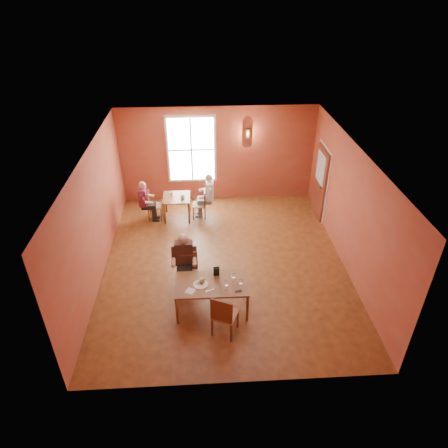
{
  "coord_description": "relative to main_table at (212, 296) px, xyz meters",
  "views": [
    {
      "loc": [
        -0.49,
        -8.04,
        6.28
      ],
      "look_at": [
        0.0,
        0.2,
        1.05
      ],
      "focal_mm": 32.0,
      "sensor_mm": 36.0,
      "label": 1
    }
  ],
  "objects": [
    {
      "name": "wall_front",
      "position": [
        0.37,
        -1.9,
        1.14
      ],
      "size": [
        6.0,
        0.04,
        3.0
      ],
      "primitive_type": "cube",
      "color": "brown",
      "rests_on": "ground"
    },
    {
      "name": "chair_diner_main",
      "position": [
        -0.5,
        0.65,
        0.11
      ],
      "size": [
        0.42,
        0.42,
        0.95
      ],
      "primitive_type": null,
      "rotation": [
        0.0,
        0.0,
        3.14
      ],
      "color": "#503118",
      "rests_on": "ground"
    },
    {
      "name": "chair_diner_maroon",
      "position": [
        -1.55,
        3.92,
        0.08
      ],
      "size": [
        0.39,
        0.39,
        0.89
      ],
      "primitive_type": null,
      "rotation": [
        0.0,
        0.0,
        -1.57
      ],
      "color": "#4E2C10",
      "rests_on": "ground"
    },
    {
      "name": "napkin",
      "position": [
        -0.44,
        -0.21,
        0.36
      ],
      "size": [
        0.24,
        0.24,
        0.01
      ],
      "primitive_type": "cube",
      "rotation": [
        0.0,
        0.0,
        -0.43
      ],
      "color": "white",
      "rests_on": "main_table"
    },
    {
      "name": "diner_maroon",
      "position": [
        -1.58,
        3.92,
        0.25
      ],
      "size": [
        0.49,
        0.49,
        1.23
      ],
      "primitive_type": null,
      "rotation": [
        0.0,
        0.0,
        -1.57
      ],
      "color": "maroon",
      "rests_on": "ground"
    },
    {
      "name": "menu_stand",
      "position": [
        0.12,
        0.26,
        0.47
      ],
      "size": [
        0.14,
        0.08,
        0.21
      ],
      "primitive_type": "cube",
      "rotation": [
        0.0,
        0.0,
        0.13
      ],
      "color": "black",
      "rests_on": "main_table"
    },
    {
      "name": "plate_food",
      "position": [
        -0.23,
        -0.03,
        0.38
      ],
      "size": [
        0.34,
        0.34,
        0.04
      ],
      "primitive_type": "cylinder",
      "rotation": [
        0.0,
        0.0,
        -0.11
      ],
      "color": "white",
      "rests_on": "main_table"
    },
    {
      "name": "window",
      "position": [
        -0.43,
        5.05,
        1.34
      ],
      "size": [
        1.36,
        0.1,
        1.96
      ],
      "primitive_type": "cube",
      "color": "white",
      "rests_on": "wall_back"
    },
    {
      "name": "cup_b",
      "position": [
        -1.04,
        4.04,
        0.38
      ],
      "size": [
        0.13,
        0.13,
        0.09
      ],
      "primitive_type": "imported",
      "rotation": [
        0.0,
        0.0,
        -0.32
      ],
      "color": "white",
      "rests_on": "second_table"
    },
    {
      "name": "wall_right",
      "position": [
        3.37,
        1.6,
        1.14
      ],
      "size": [
        0.04,
        7.0,
        3.0
      ],
      "primitive_type": "cube",
      "color": "brown",
      "rests_on": "ground"
    },
    {
      "name": "goblet_a",
      "position": [
        0.47,
        0.07,
        0.46
      ],
      "size": [
        0.1,
        0.1,
        0.2
      ],
      "primitive_type": null,
      "rotation": [
        0.0,
        0.0,
        0.33
      ],
      "color": "white",
      "rests_on": "main_table"
    },
    {
      "name": "sandwich",
      "position": [
        -0.2,
        0.04,
        0.41
      ],
      "size": [
        0.12,
        0.12,
        0.11
      ],
      "primitive_type": "cube",
      "rotation": [
        0.0,
        0.0,
        0.56
      ],
      "color": "tan",
      "rests_on": "main_table"
    },
    {
      "name": "diner_white",
      "position": [
        -0.22,
        3.92,
        0.29
      ],
      "size": [
        0.52,
        0.52,
        1.3
      ],
      "primitive_type": null,
      "rotation": [
        0.0,
        0.0,
        1.57
      ],
      "color": "silver",
      "rests_on": "ground"
    },
    {
      "name": "cup_a",
      "position": [
        -0.71,
        3.81,
        0.39
      ],
      "size": [
        0.14,
        0.14,
        0.1
      ],
      "primitive_type": "imported",
      "rotation": [
        0.0,
        0.0,
        0.14
      ],
      "color": "white",
      "rests_on": "second_table"
    },
    {
      "name": "door",
      "position": [
        3.31,
        3.9,
        0.69
      ],
      "size": [
        0.12,
        1.04,
        2.1
      ],
      "primitive_type": "cube",
      "color": "maroon",
      "rests_on": "ground"
    },
    {
      "name": "ceiling",
      "position": [
        0.37,
        1.6,
        2.64
      ],
      "size": [
        6.0,
        7.0,
        0.04
      ],
      "primitive_type": "cube",
      "color": "white",
      "rests_on": "wall_back"
    },
    {
      "name": "chair_diner_white",
      "position": [
        -0.25,
        3.92,
        0.08
      ],
      "size": [
        0.39,
        0.39,
        0.87
      ],
      "primitive_type": null,
      "rotation": [
        0.0,
        0.0,
        1.57
      ],
      "color": "#45250E",
      "rests_on": "ground"
    },
    {
      "name": "main_table",
      "position": [
        0.0,
        0.0,
        0.0
      ],
      "size": [
        1.54,
        0.87,
        0.72
      ],
      "primitive_type": null,
      "color": "brown",
      "rests_on": "ground"
    },
    {
      "name": "knife",
      "position": [
        -0.04,
        -0.21,
        0.36
      ],
      "size": [
        0.19,
        0.09,
        0.0
      ],
      "primitive_type": "cube",
      "rotation": [
        0.0,
        0.0,
        0.39
      ],
      "color": "silver",
      "rests_on": "main_table"
    },
    {
      "name": "wall_sconce",
      "position": [
        1.27,
        5.0,
        1.84
      ],
      "size": [
        0.16,
        0.16,
        0.28
      ],
      "primitive_type": "cylinder",
      "color": "brown",
      "rests_on": "wall_back"
    },
    {
      "name": "chair_empty",
      "position": [
        0.25,
        -0.68,
        0.15
      ],
      "size": [
        0.59,
        0.59,
        1.02
      ],
      "primitive_type": null,
      "rotation": [
        0.0,
        0.0,
        -0.42
      ],
      "color": "#582B16",
      "rests_on": "ground"
    },
    {
      "name": "goblet_b",
      "position": [
        0.61,
        -0.13,
        0.45
      ],
      "size": [
        0.09,
        0.09,
        0.19
      ],
      "primitive_type": null,
      "rotation": [
        0.0,
        0.0,
        0.29
      ],
      "color": "silver",
      "rests_on": "main_table"
    },
    {
      "name": "wall_back",
      "position": [
        0.37,
        5.1,
        1.14
      ],
      "size": [
        6.0,
        0.04,
        3.0
      ],
      "primitive_type": "cube",
      "color": "brown",
      "rests_on": "ground"
    },
    {
      "name": "sunglasses",
      "position": [
        0.54,
        -0.28,
        0.37
      ],
      "size": [
        0.15,
        0.08,
        0.02
      ],
      "primitive_type": "cube",
      "rotation": [
        0.0,
        0.0,
        0.24
      ],
      "color": "black",
      "rests_on": "main_table"
    },
    {
      "name": "second_table",
      "position": [
        -0.9,
        3.92,
        -0.01
      ],
      "size": [
        0.79,
        0.79,
        0.7
      ],
      "primitive_type": null,
      "color": "brown",
      "rests_on": "ground"
    },
    {
      "name": "diner_main",
      "position": [
        -0.5,
        0.62,
        0.31
      ],
      "size": [
        0.54,
        0.54,
        1.34
      ],
      "primitive_type": null,
      "rotation": [
        0.0,
        0.0,
        3.14
      ],
      "color": "#463026",
      "rests_on": "ground"
    },
    {
      "name": "ground",
      "position": [
        0.37,
        1.6,
        -0.36
      ],
      "size": [
        6.0,
        7.0,
        0.01
      ],
      "primitive_type": "cube",
      "color": "brown",
      "rests_on": "ground"
    },
    {
      "name": "wall_left",
      "position": [
        -2.63,
        1.6,
        1.14
      ],
      "size": [
        0.04,
        7.0,
        3.0
      ],
      "primitive_type": "cube",
      "color": "brown",
      "rests_on": "ground"
    },
    {
      "name": "goblet_c",
      "position": [
        0.3,
        -0.17,
        0.46
      ],
      "size": [
        0.1,
        0.1,
        0.21
      ],
      "primitive_type": null,
      "rotation": [
        0.0,
        0.0,
        0.28
      ],
      "color": "white",
      "rests_on": "main_table"
    }
  ]
}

